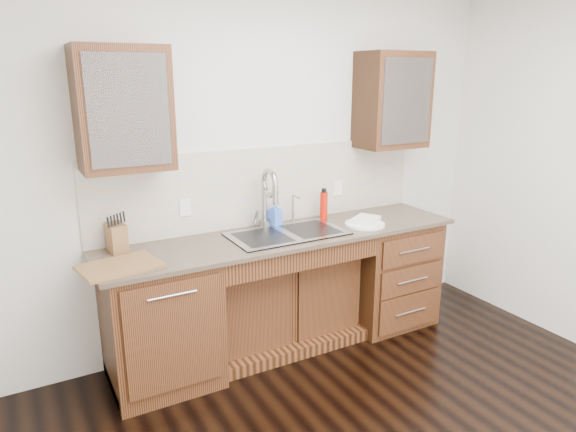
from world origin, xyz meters
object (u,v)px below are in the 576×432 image
plate (365,224)px  cutting_board (120,266)px  knife_block (117,238)px  water_bottle (324,206)px  soap_bottle (275,214)px

plate → cutting_board: 1.83m
plate → knife_block: bearing=170.2°
cutting_board → water_bottle: bearing=10.0°
water_bottle → knife_block: bearing=179.0°
soap_bottle → water_bottle: 0.41m
plate → knife_block: (-1.78, 0.31, 0.08)m
knife_block → soap_bottle: bearing=-4.8°
cutting_board → plate: bearing=0.2°
soap_bottle → knife_block: bearing=162.7°
plate → cutting_board: bearing=-179.8°
water_bottle → plate: size_ratio=0.74×
plate → water_bottle: bearing=124.9°
cutting_board → soap_bottle: bearing=15.4°
soap_bottle → knife_block: soap_bottle is taller
soap_bottle → water_bottle: water_bottle is taller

